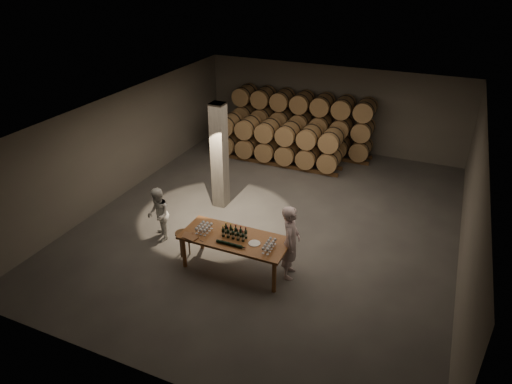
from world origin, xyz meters
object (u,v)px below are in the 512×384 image
at_px(tasting_table, 235,241).
at_px(person_man, 290,242).
at_px(bottle_cluster, 234,233).
at_px(person_woman, 158,215).
at_px(stool, 183,237).
at_px(notebook_near, 192,238).
at_px(plate, 254,243).

bearing_deg(tasting_table, person_man, 13.02).
bearing_deg(bottle_cluster, person_woman, 171.58).
xyz_separation_m(stool, person_man, (2.74, 0.30, 0.39)).
bearing_deg(person_man, stool, 84.86).
relative_size(stool, person_woman, 0.44).
relative_size(notebook_near, stool, 0.40).
relative_size(tasting_table, person_woman, 1.74).
relative_size(bottle_cluster, person_woman, 0.40).
bearing_deg(plate, tasting_table, 174.73).
height_order(notebook_near, person_man, person_man).
bearing_deg(notebook_near, stool, 151.84).
height_order(plate, person_woman, person_woman).
xyz_separation_m(tasting_table, person_woman, (-2.43, 0.37, -0.05)).
height_order(tasting_table, stool, tasting_table).
relative_size(stool, person_man, 0.35).
xyz_separation_m(person_man, person_woman, (-3.71, 0.07, -0.19)).
relative_size(plate, stool, 0.43).
bearing_deg(person_man, notebook_near, 97.33).
bearing_deg(plate, stool, 178.71).
relative_size(plate, person_man, 0.15).
xyz_separation_m(notebook_near, person_man, (2.20, 0.75, 0.02)).
xyz_separation_m(tasting_table, person_man, (1.29, 0.30, 0.14)).
distance_m(person_man, person_woman, 3.72).
distance_m(notebook_near, stool, 0.80).
distance_m(notebook_near, person_woman, 1.73).
relative_size(bottle_cluster, stool, 0.90).
xyz_separation_m(tasting_table, stool, (-1.46, -0.00, -0.26)).
bearing_deg(stool, notebook_near, -39.56).
height_order(tasting_table, person_man, person_man).
bearing_deg(person_woman, bottle_cluster, 44.18).
height_order(stool, person_man, person_man).
relative_size(person_man, person_woman, 1.25).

